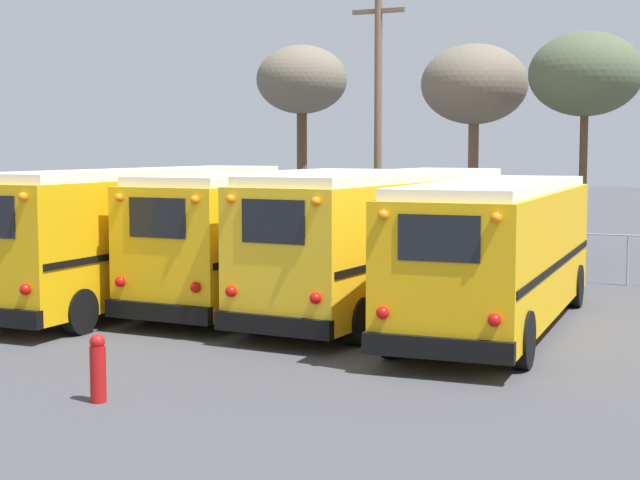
% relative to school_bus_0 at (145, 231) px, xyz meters
% --- Properties ---
extents(ground_plane, '(160.00, 160.00, 0.00)m').
position_rel_school_bus_0_xyz_m(ground_plane, '(4.40, 0.92, -1.78)').
color(ground_plane, '#424247').
extents(school_bus_0, '(2.71, 10.99, 3.29)m').
position_rel_school_bus_0_xyz_m(school_bus_0, '(0.00, 0.00, 0.00)').
color(school_bus_0, '#EAAA0F').
rests_on(school_bus_0, ground).
extents(school_bus_1, '(2.80, 10.39, 3.21)m').
position_rel_school_bus_0_xyz_m(school_bus_1, '(2.93, 1.52, -0.04)').
color(school_bus_1, yellow).
rests_on(school_bus_1, ground).
extents(school_bus_2, '(3.03, 10.72, 3.25)m').
position_rel_school_bus_0_xyz_m(school_bus_2, '(5.87, 1.31, -0.02)').
color(school_bus_2, yellow).
rests_on(school_bus_2, ground).
extents(school_bus_3, '(3.08, 10.03, 3.11)m').
position_rel_school_bus_0_xyz_m(school_bus_3, '(8.80, 0.08, -0.08)').
color(school_bus_3, '#EAAA0F').
rests_on(school_bus_3, ground).
extents(utility_pole, '(1.80, 0.25, 9.38)m').
position_rel_school_bus_0_xyz_m(utility_pole, '(2.09, 10.29, 3.11)').
color(utility_pole, brown).
rests_on(utility_pole, ground).
extents(bare_tree_0, '(3.74, 3.74, 7.45)m').
position_rel_school_bus_0_xyz_m(bare_tree_0, '(4.33, 13.80, 4.21)').
color(bare_tree_0, brown).
rests_on(bare_tree_0, ground).
extents(bare_tree_1, '(3.60, 3.60, 7.52)m').
position_rel_school_bus_0_xyz_m(bare_tree_1, '(8.39, 12.34, 4.36)').
color(bare_tree_1, brown).
rests_on(bare_tree_1, ground).
extents(bare_tree_2, '(3.79, 3.79, 8.08)m').
position_rel_school_bus_0_xyz_m(bare_tree_2, '(-4.03, 17.19, 4.79)').
color(bare_tree_2, brown).
rests_on(bare_tree_2, ground).
extents(fence_line, '(16.86, 0.06, 1.42)m').
position_rel_school_bus_0_xyz_m(fence_line, '(4.40, 8.06, -0.80)').
color(fence_line, '#939399').
rests_on(fence_line, ground).
extents(fire_hydrant, '(0.24, 0.24, 1.03)m').
position_rel_school_bus_0_xyz_m(fire_hydrant, '(4.91, -8.28, -1.26)').
color(fire_hydrant, '#B21414').
rests_on(fire_hydrant, ground).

